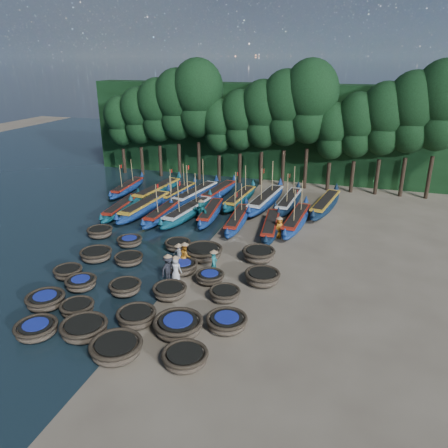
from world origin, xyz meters
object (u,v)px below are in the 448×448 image
(coracle_9, at_px, (227,322))
(coracle_4, at_px, (185,358))
(long_boat_9, at_px, (127,188))
(coracle_13, at_px, (170,291))
(long_boat_7, at_px, (271,226))
(long_boat_14, at_px, (240,198))
(long_boat_1, at_px, (122,208))
(fisherman_6, at_px, (279,227))
(long_boat_10, at_px, (157,191))
(long_boat_17, at_px, (325,204))
(coracle_6, at_px, (77,308))
(fisherman_3, at_px, (168,268))
(long_boat_6, at_px, (237,220))
(long_boat_13, at_px, (218,192))
(coracle_2, at_px, (84,329))
(coracle_11, at_px, (81,283))
(coracle_21, at_px, (130,241))
(fisherman_4, at_px, (179,255))
(long_boat_2, at_px, (145,207))
(coracle_23, at_px, (203,252))
(fisherman_0, at_px, (176,268))
(long_boat_8, at_px, (296,220))
(coracle_24, at_px, (259,254))
(coracle_15, at_px, (96,255))
(coracle_7, at_px, (136,317))
(long_boat_5, at_px, (211,213))
(long_boat_15, at_px, (266,200))
(coracle_12, at_px, (125,287))
(coracle_8, at_px, (178,326))
(coracle_16, at_px, (129,259))
(fisherman_2, at_px, (185,255))
(coracle_14, at_px, (225,294))
(coracle_3, at_px, (116,348))
(long_boat_4, at_px, (188,212))
(fisherman_1, at_px, (214,261))
(coracle_19, at_px, (262,277))
(long_boat_11, at_px, (178,193))
(coracle_17, at_px, (182,267))
(long_boat_16, at_px, (289,202))
(coracle_5, at_px, (46,300))
(long_boat_12, at_px, (196,194))
(coracle_10, at_px, (68,272))

(coracle_9, bearing_deg, coracle_4, -106.54)
(long_boat_9, bearing_deg, coracle_13, -57.87)
(long_boat_7, relative_size, long_boat_14, 0.96)
(long_boat_1, bearing_deg, fisherman_6, -9.10)
(long_boat_10, bearing_deg, long_boat_17, 9.27)
(coracle_6, xyz_separation_m, fisherman_3, (3.10, 4.66, 0.52))
(long_boat_6, relative_size, long_boat_13, 0.97)
(coracle_2, height_order, coracle_11, coracle_2)
(coracle_21, bearing_deg, fisherman_4, -23.83)
(long_boat_2, height_order, long_boat_13, long_boat_2)
(coracle_23, relative_size, long_boat_14, 0.39)
(coracle_13, bearing_deg, fisherman_0, 103.56)
(coracle_9, relative_size, long_boat_8, 0.26)
(long_boat_2, height_order, long_boat_6, long_boat_6)
(long_boat_1, distance_m, long_boat_6, 10.30)
(coracle_24, bearing_deg, long_boat_14, 111.54)
(coracle_15, height_order, long_boat_10, long_boat_10)
(long_boat_1, bearing_deg, coracle_7, -61.93)
(long_boat_7, xyz_separation_m, fisherman_6, (0.79, -0.77, 0.33))
(fisherman_6, bearing_deg, long_boat_5, 98.49)
(coracle_21, xyz_separation_m, long_boat_15, (7.35, 11.47, 0.26))
(coracle_9, xyz_separation_m, long_boat_6, (-3.39, 13.76, 0.10))
(long_boat_10, height_order, fisherman_6, fisherman_6)
(coracle_12, bearing_deg, fisherman_4, 68.13)
(coracle_8, relative_size, fisherman_6, 1.44)
(coracle_16, xyz_separation_m, fisherman_0, (3.79, -1.08, 0.47))
(fisherman_2, bearing_deg, coracle_23, -55.88)
(coracle_12, distance_m, fisherman_3, 2.74)
(coracle_24, height_order, long_boat_17, long_boat_17)
(coracle_15, bearing_deg, coracle_14, -12.98)
(fisherman_4, bearing_deg, coracle_21, 173.90)
(coracle_2, xyz_separation_m, long_boat_2, (-5.40, 16.88, 0.16))
(coracle_3, height_order, fisherman_3, fisherman_3)
(coracle_16, distance_m, long_boat_6, 10.00)
(long_boat_4, bearing_deg, fisherman_1, -51.03)
(coracle_3, height_order, long_boat_14, long_boat_14)
(coracle_19, xyz_separation_m, long_boat_11, (-11.47, 14.12, 0.03))
(coracle_9, distance_m, coracle_17, 6.58)
(long_boat_15, bearing_deg, coracle_16, -106.69)
(long_boat_16, height_order, fisherman_6, long_boat_16)
(coracle_4, bearing_deg, coracle_2, 174.86)
(long_boat_15, bearing_deg, coracle_17, -92.46)
(coracle_5, bearing_deg, coracle_24, 43.39)
(coracle_3, bearing_deg, fisherman_3, 95.19)
(long_boat_17, bearing_deg, long_boat_12, -168.33)
(coracle_10, height_order, long_boat_17, long_boat_17)
(coracle_15, relative_size, fisherman_0, 1.48)
(long_boat_4, xyz_separation_m, long_boat_17, (10.72, 5.39, 0.01))
(long_boat_4, xyz_separation_m, fisherman_1, (5.33, -8.89, 0.33))
(coracle_6, bearing_deg, coracle_21, 101.57)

